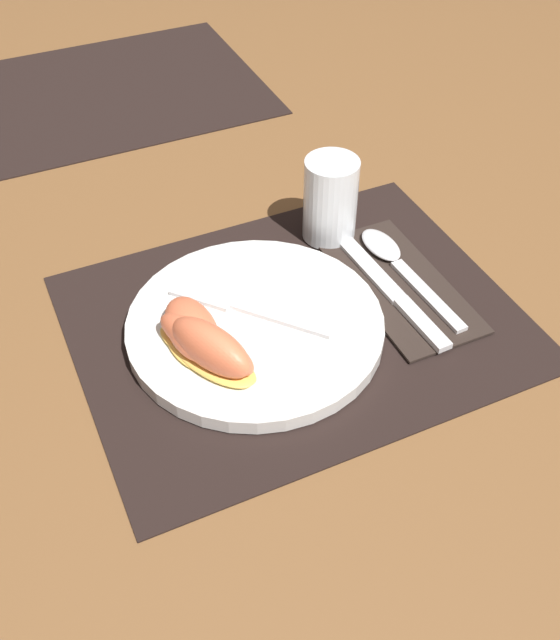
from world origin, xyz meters
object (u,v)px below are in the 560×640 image
Objects in this scene: fork at (239,305)px; spoon at (393,258)px; citrus_wedge_1 at (206,345)px; citrus_wedge_2 at (211,349)px; juice_glass at (330,204)px; citrus_wedge_0 at (193,332)px; plate at (254,324)px; knife at (393,292)px.

spoon is at bearing 3.21° from fork.
citrus_wedge_1 is 1.16× the size of citrus_wedge_2.
juice_glass is 1.04× the size of citrus_wedge_0.
spoon is 1.49× the size of citrus_wedge_1.
citrus_wedge_0 is (-0.21, -0.12, -0.01)m from juice_glass.
spoon is (0.04, -0.08, -0.04)m from juice_glass.
citrus_wedge_1 reaches higher than citrus_wedge_0.
citrus_wedge_0 is (-0.25, -0.04, 0.02)m from spoon.
citrus_wedge_1 is (-0.06, -0.03, 0.02)m from plate.
juice_glass is at bearing 37.34° from plate.
citrus_wedge_1 is at bearing -79.28° from citrus_wedge_0.
spoon is (0.18, 0.03, -0.00)m from plate.
spoon is at bearing 9.93° from plate.
juice_glass is 0.80× the size of citrus_wedge_1.
plate is at bearing -71.15° from fork.
knife is 0.17m from fork.
knife is 1.09× the size of spoon.
knife is 2.11× the size of citrus_wedge_0.
plate is at bearing -142.66° from juice_glass.
knife is 1.38× the size of fork.
juice_glass is 0.25m from citrus_wedge_1.
citrus_wedge_0 is (-0.22, 0.01, 0.02)m from knife.
plate is 1.30× the size of knife.
juice_glass is 0.68× the size of fork.
plate is 0.07m from citrus_wedge_0.
citrus_wedge_0 is at bearing -151.19° from juice_glass.
fork is at bearing 108.85° from plate.
citrus_wedge_2 reaches higher than plate.
citrus_wedge_1 is (0.00, -0.02, 0.00)m from citrus_wedge_0.
plate is 0.18m from juice_glass.
spoon is (0.03, 0.05, 0.00)m from knife.
plate is at bearing 174.07° from knife.
juice_glass is 0.24m from citrus_wedge_0.
plate reaches higher than spoon.
citrus_wedge_2 is at bearing -80.53° from citrus_wedge_0.
knife is at bearing -13.03° from fork.
plate is 2.75× the size of citrus_wedge_0.
fork is 1.36× the size of citrus_wedge_2.
juice_glass reaches higher than citrus_wedge_0.
citrus_wedge_0 is at bearing 100.72° from citrus_wedge_1.
knife is at bearing -120.87° from spoon.
juice_glass is 0.54× the size of spoon.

